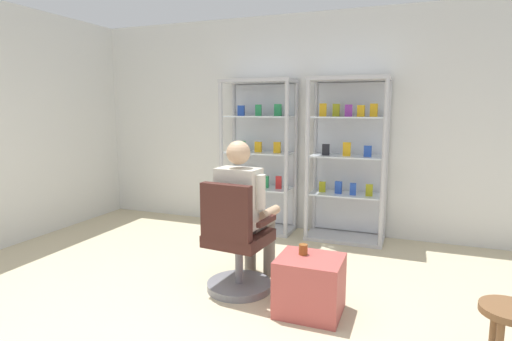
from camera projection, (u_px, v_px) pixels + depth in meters
name	position (u px, v px, depth m)	size (l,w,h in m)	color
back_wall	(308.00, 124.00, 5.18)	(6.00, 0.10, 2.70)	silver
display_cabinet_left	(260.00, 155.00, 5.22)	(0.90, 0.45, 1.90)	#B7B7BC
display_cabinet_right	(348.00, 159.00, 4.82)	(0.90, 0.45, 1.90)	#B7B7BC
office_chair	(236.00, 247.00, 3.46)	(0.59, 0.56, 0.96)	slate
seated_shopkeeper	(245.00, 206.00, 3.55)	(0.51, 0.59, 1.29)	slate
storage_crate	(310.00, 285.00, 3.12)	(0.48, 0.42, 0.44)	#B24C47
tea_glass	(303.00, 249.00, 3.15)	(0.07, 0.07, 0.08)	brown
wooden_stool	(509.00, 323.00, 2.31)	(0.32, 0.32, 0.45)	brown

